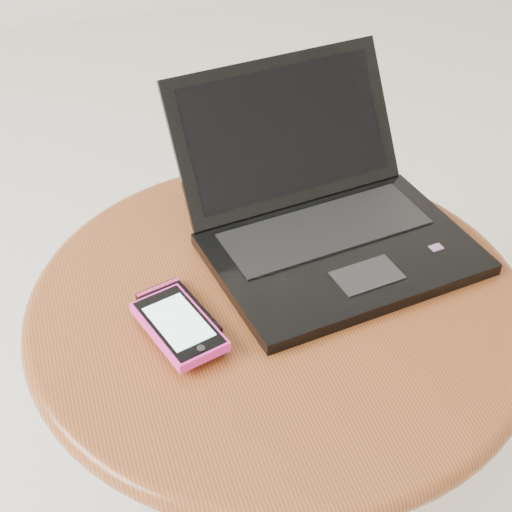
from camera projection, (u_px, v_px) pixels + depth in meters
name	position (u px, v px, depth m)	size (l,w,h in m)	color
table	(277.00, 357.00, 1.00)	(0.60, 0.60, 0.48)	#4C2213
laptop	(325.00, 217.00, 1.00)	(0.36, 0.36, 0.18)	black
phone_black	(178.00, 313.00, 0.91)	(0.08, 0.12, 0.01)	black
phone_pink	(179.00, 326.00, 0.87)	(0.09, 0.13, 0.01)	#FF2FA7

